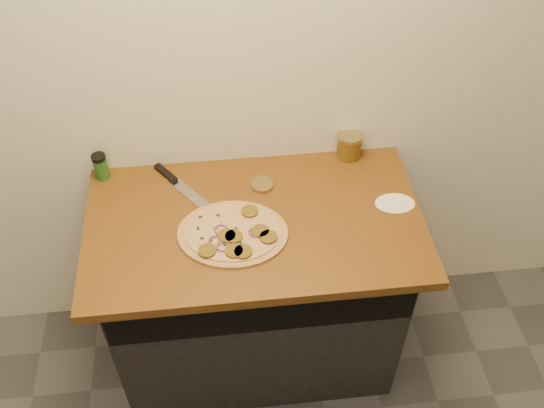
{
  "coord_description": "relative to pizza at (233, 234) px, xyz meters",
  "views": [
    {
      "loc": [
        -0.1,
        -0.04,
        2.47
      ],
      "look_at": [
        0.06,
        1.44,
        0.95
      ],
      "focal_mm": 40.0,
      "sensor_mm": 36.0,
      "label": 1
    }
  ],
  "objects": [
    {
      "name": "pizza",
      "position": [
        0.0,
        0.0,
        0.0
      ],
      "size": [
        0.42,
        0.42,
        0.03
      ],
      "color": "tan",
      "rests_on": "countertop"
    },
    {
      "name": "mason_jar_lid",
      "position": [
        0.12,
        0.23,
        -0.0
      ],
      "size": [
        0.1,
        0.1,
        0.02
      ],
      "primitive_type": "cylinder",
      "rotation": [
        0.0,
        0.0,
        -0.22
      ],
      "color": "tan",
      "rests_on": "countertop"
    },
    {
      "name": "flour_spill",
      "position": [
        0.59,
        0.09,
        -0.01
      ],
      "size": [
        0.15,
        0.15,
        0.0
      ],
      "primitive_type": "cylinder",
      "rotation": [
        0.0,
        0.0,
        -0.05
      ],
      "color": "white",
      "rests_on": "countertop"
    },
    {
      "name": "chefs_knife",
      "position": [
        -0.19,
        0.28,
        -0.0
      ],
      "size": [
        0.22,
        0.27,
        0.02
      ],
      "color": "#B7BAC1",
      "rests_on": "countertop"
    },
    {
      "name": "countertop",
      "position": [
        0.08,
        0.07,
        -0.03
      ],
      "size": [
        1.2,
        0.7,
        0.04
      ],
      "primitive_type": "cube",
      "color": "brown",
      "rests_on": "cabinet"
    },
    {
      "name": "cabinet",
      "position": [
        0.08,
        0.1,
        -0.48
      ],
      "size": [
        1.1,
        0.6,
        0.86
      ],
      "primitive_type": "cube",
      "color": "black",
      "rests_on": "ground"
    },
    {
      "name": "spice_shaker",
      "position": [
        -0.47,
        0.35,
        0.04
      ],
      "size": [
        0.05,
        0.05,
        0.11
      ],
      "color": "#225C1D",
      "rests_on": "countertop"
    },
    {
      "name": "salsa_jar",
      "position": [
        0.48,
        0.37,
        0.04
      ],
      "size": [
        0.1,
        0.1,
        0.11
      ],
      "color": "maroon",
      "rests_on": "countertop"
    }
  ]
}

